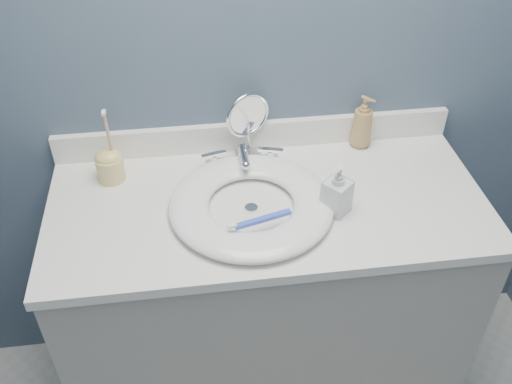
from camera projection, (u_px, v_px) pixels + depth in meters
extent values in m
cube|color=#46556A|center=(255.00, 51.00, 1.59)|extent=(2.20, 0.02, 2.40)
cube|color=#A5A097|center=(266.00, 306.00, 1.87)|extent=(1.20, 0.55, 0.85)
cube|color=white|center=(268.00, 205.00, 1.60)|extent=(1.22, 0.57, 0.03)
cube|color=white|center=(255.00, 135.00, 1.76)|extent=(1.22, 0.02, 0.09)
cylinder|color=silver|center=(251.00, 208.00, 1.56)|extent=(0.04, 0.04, 0.01)
cube|color=silver|center=(242.00, 162.00, 1.71)|extent=(0.22, 0.05, 0.01)
cylinder|color=silver|center=(242.00, 155.00, 1.70)|extent=(0.03, 0.03, 0.06)
cylinder|color=silver|center=(244.00, 156.00, 1.64)|extent=(0.02, 0.09, 0.02)
sphere|color=silver|center=(246.00, 165.00, 1.61)|extent=(0.03, 0.03, 0.03)
cylinder|color=silver|center=(214.00, 160.00, 1.70)|extent=(0.02, 0.02, 0.03)
cube|color=silver|center=(214.00, 155.00, 1.68)|extent=(0.08, 0.03, 0.01)
cylinder|color=silver|center=(270.00, 156.00, 1.71)|extent=(0.02, 0.02, 0.03)
cube|color=silver|center=(271.00, 150.00, 1.70)|extent=(0.08, 0.03, 0.01)
cylinder|color=silver|center=(248.00, 153.00, 1.75)|extent=(0.08, 0.08, 0.01)
cylinder|color=silver|center=(248.00, 138.00, 1.72)|extent=(0.01, 0.01, 0.11)
torus|color=silver|center=(248.00, 115.00, 1.67)|extent=(0.14, 0.07, 0.14)
cylinder|color=white|center=(248.00, 115.00, 1.67)|extent=(0.11, 0.05, 0.12)
imported|color=#AB854D|center=(363.00, 122.00, 1.74)|extent=(0.09, 0.09, 0.17)
imported|color=silver|center=(337.00, 189.00, 1.51)|extent=(0.09, 0.09, 0.15)
cylinder|color=#E7CE73|center=(111.00, 168.00, 1.64)|extent=(0.08, 0.08, 0.08)
ellipsoid|color=#E7CE73|center=(108.00, 158.00, 1.62)|extent=(0.08, 0.07, 0.05)
cylinder|color=#DDA17D|center=(109.00, 137.00, 1.57)|extent=(0.01, 0.03, 0.15)
cube|color=white|center=(104.00, 113.00, 1.52)|extent=(0.01, 0.02, 0.01)
cube|color=blue|center=(263.00, 219.00, 1.46)|extent=(0.15, 0.06, 0.01)
cube|color=white|center=(232.00, 226.00, 1.43)|extent=(0.02, 0.02, 0.01)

